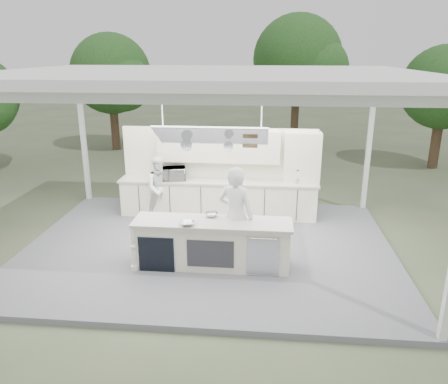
# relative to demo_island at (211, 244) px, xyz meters

# --- Properties ---
(ground) EXTENTS (90.00, 90.00, 0.00)m
(ground) POSITION_rel_demo_island_xyz_m (-0.18, 0.91, -0.60)
(ground) COLOR #525B3E
(ground) RESTS_ON ground
(stage_deck) EXTENTS (8.00, 6.00, 0.12)m
(stage_deck) POSITION_rel_demo_island_xyz_m (-0.18, 0.91, -0.54)
(stage_deck) COLOR #58575C
(stage_deck) RESTS_ON ground
(tent) EXTENTS (8.20, 6.20, 3.86)m
(tent) POSITION_rel_demo_island_xyz_m (-0.18, 0.90, 3.11)
(tent) COLOR white
(tent) RESTS_ON ground
(demo_island) EXTENTS (3.10, 0.79, 0.95)m
(demo_island) POSITION_rel_demo_island_xyz_m (0.00, 0.00, 0.00)
(demo_island) COLOR white
(demo_island) RESTS_ON stage_deck
(back_counter) EXTENTS (5.08, 0.72, 0.95)m
(back_counter) POSITION_rel_demo_island_xyz_m (-0.18, 2.81, 0.00)
(back_counter) COLOR white
(back_counter) RESTS_ON stage_deck
(back_wall_unit) EXTENTS (5.05, 0.48, 2.25)m
(back_wall_unit) POSITION_rel_demo_island_xyz_m (0.27, 3.03, 0.98)
(back_wall_unit) COLOR white
(back_wall_unit) RESTS_ON stage_deck
(tree_cluster) EXTENTS (19.55, 9.40, 5.85)m
(tree_cluster) POSITION_rel_demo_island_xyz_m (-0.34, 10.68, 2.69)
(tree_cluster) COLOR #493124
(tree_cluster) RESTS_ON ground
(head_chef) EXTENTS (0.85, 0.70, 2.00)m
(head_chef) POSITION_rel_demo_island_xyz_m (0.46, 0.21, 0.53)
(head_chef) COLOR silver
(head_chef) RESTS_ON stage_deck
(sous_chef) EXTENTS (0.97, 0.89, 1.62)m
(sous_chef) POSITION_rel_demo_island_xyz_m (-1.60, 2.46, 0.33)
(sous_chef) COLOR white
(sous_chef) RESTS_ON stage_deck
(toaster_oven) EXTENTS (0.67, 0.53, 0.33)m
(toaster_oven) POSITION_rel_demo_island_xyz_m (-1.31, 2.75, 0.64)
(toaster_oven) COLOR #B5B7BC
(toaster_oven) RESTS_ON back_counter
(bowl_large) EXTENTS (0.35, 0.35, 0.07)m
(bowl_large) POSITION_rel_demo_island_xyz_m (-0.43, -0.24, 0.51)
(bowl_large) COLOR #ACAFB3
(bowl_large) RESTS_ON demo_island
(bowl_small) EXTENTS (0.29, 0.29, 0.08)m
(bowl_small) POSITION_rel_demo_island_xyz_m (-0.02, 0.26, 0.51)
(bowl_small) COLOR silver
(bowl_small) RESTS_ON demo_island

